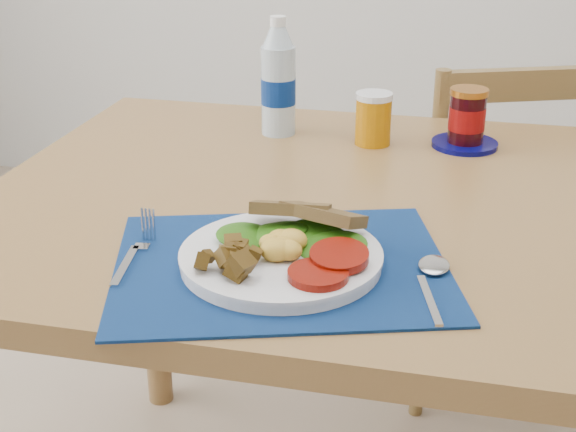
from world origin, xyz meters
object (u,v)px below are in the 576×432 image
object	(u,v)px
jam_on_saucer	(467,121)
juice_glass	(373,120)
chair_far	(487,194)
water_bottle	(278,83)
breakfast_plate	(276,253)

from	to	relation	value
jam_on_saucer	juice_glass	bearing A→B (deg)	-172.13
chair_far	water_bottle	world-z (taller)	chair_far
chair_far	jam_on_saucer	bearing A→B (deg)	58.33
breakfast_plate	juice_glass	distance (m)	0.52
chair_far	jam_on_saucer	distance (m)	0.43
water_bottle	juice_glass	xyz separation A→B (m)	(0.18, -0.02, -0.05)
water_bottle	juice_glass	size ratio (longest dim) A/B	2.46
breakfast_plate	chair_far	bearing A→B (deg)	75.26
breakfast_plate	jam_on_saucer	size ratio (longest dim) A/B	2.14
juice_glass	water_bottle	bearing A→B (deg)	173.09
chair_far	jam_on_saucer	xyz separation A→B (m)	(-0.06, -0.33, 0.27)
water_bottle	breakfast_plate	bearing A→B (deg)	-76.70
breakfast_plate	water_bottle	bearing A→B (deg)	106.49
chair_far	jam_on_saucer	world-z (taller)	chair_far
water_bottle	jam_on_saucer	size ratio (longest dim) A/B	1.85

